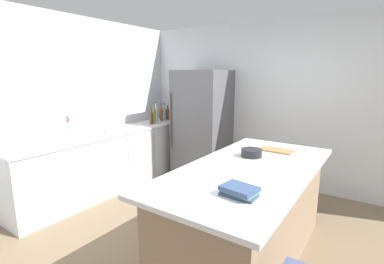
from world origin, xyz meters
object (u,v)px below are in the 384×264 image
at_px(whiskey_bottle, 168,114).
at_px(soda_bottle, 156,114).
at_px(sink_faucet, 89,124).
at_px(kitchen_island, 248,213).
at_px(refrigerator, 202,125).
at_px(flower_vase, 69,132).
at_px(syrup_bottle, 151,118).
at_px(paper_towel_roll, 107,123).
at_px(vinegar_bottle, 161,114).
at_px(cutting_board, 276,150).
at_px(gin_bottle, 164,113).
at_px(mixing_bowl, 251,153).
at_px(hot_sauce_bottle, 156,117).
at_px(olive_oil_bottle, 154,116).
at_px(cookbook_stack, 239,191).

bearing_deg(whiskey_bottle, soda_bottle, -84.58).
height_order(sink_faucet, soda_bottle, soda_bottle).
bearing_deg(kitchen_island, refrigerator, 133.56).
height_order(kitchen_island, flower_vase, flower_vase).
xyz_separation_m(soda_bottle, syrup_bottle, (0.07, -0.19, -0.04)).
height_order(paper_towel_roll, vinegar_bottle, vinegar_bottle).
xyz_separation_m(flower_vase, paper_towel_roll, (-0.04, 0.66, 0.03)).
xyz_separation_m(syrup_bottle, cutting_board, (2.41, -0.59, -0.08)).
bearing_deg(gin_bottle, mixing_bowl, -30.84).
bearing_deg(paper_towel_roll, kitchen_island, -8.78).
height_order(kitchen_island, hot_sauce_bottle, hot_sauce_bottle).
height_order(kitchen_island, refrigerator, refrigerator).
bearing_deg(hot_sauce_bottle, flower_vase, -87.12).
bearing_deg(sink_faucet, flower_vase, -74.92).
height_order(paper_towel_roll, mixing_bowl, paper_towel_roll).
bearing_deg(olive_oil_bottle, hot_sauce_bottle, 121.82).
bearing_deg(cutting_board, gin_bottle, 157.11).
height_order(kitchen_island, cookbook_stack, cookbook_stack).
bearing_deg(whiskey_bottle, syrup_bottle, -79.88).
distance_m(vinegar_bottle, cookbook_stack, 3.51).
xyz_separation_m(gin_bottle, syrup_bottle, (0.12, -0.48, -0.02)).
bearing_deg(hot_sauce_bottle, sink_faucet, -90.53).
xyz_separation_m(flower_vase, soda_bottle, (-0.03, 1.74, 0.04)).
relative_size(flower_vase, cookbook_stack, 1.23).
relative_size(vinegar_bottle, olive_oil_bottle, 0.95).
height_order(flower_vase, olive_oil_bottle, olive_oil_bottle).
xyz_separation_m(flower_vase, gin_bottle, (-0.08, 2.03, 0.02)).
relative_size(gin_bottle, soda_bottle, 0.87).
xyz_separation_m(olive_oil_bottle, mixing_bowl, (2.28, -1.03, -0.08)).
relative_size(whiskey_bottle, soda_bottle, 0.74).
bearing_deg(cookbook_stack, cutting_board, 97.39).
bearing_deg(cutting_board, vinegar_bottle, 159.01).
xyz_separation_m(sink_faucet, soda_bottle, (0.08, 1.35, -0.01)).
bearing_deg(soda_bottle, mixing_bowl, -25.98).
relative_size(paper_towel_roll, mixing_bowl, 1.44).
relative_size(gin_bottle, cutting_board, 0.88).
bearing_deg(olive_oil_bottle, syrup_bottle, -81.34).
distance_m(refrigerator, hot_sauce_bottle, 0.94).
bearing_deg(soda_bottle, paper_towel_roll, -90.76).
relative_size(flower_vase, mixing_bowl, 1.49).
height_order(refrigerator, soda_bottle, refrigerator).
height_order(hot_sauce_bottle, cookbook_stack, hot_sauce_bottle).
xyz_separation_m(kitchen_island, refrigerator, (-1.59, 1.67, 0.45)).
height_order(sink_faucet, flower_vase, flower_vase).
relative_size(flower_vase, hot_sauce_bottle, 1.49).
bearing_deg(flower_vase, whiskey_bottle, 91.78).
height_order(hot_sauce_bottle, soda_bottle, soda_bottle).
bearing_deg(cutting_board, mixing_bowl, -111.52).
bearing_deg(kitchen_island, mixing_bowl, 110.58).
bearing_deg(cutting_board, soda_bottle, 162.53).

